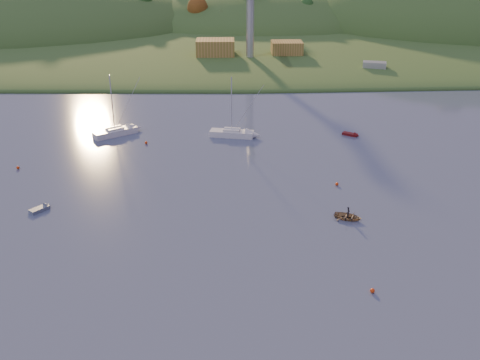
{
  "coord_description": "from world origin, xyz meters",
  "views": [
    {
      "loc": [
        -5.07,
        -34.59,
        33.93
      ],
      "look_at": [
        -3.18,
        35.26,
        2.25
      ],
      "focal_mm": 40.0,
      "sensor_mm": 36.0,
      "label": 1
    }
  ],
  "objects_px": {
    "canoe": "(348,216)",
    "red_tender": "(353,135)",
    "sailboat_far": "(232,133)",
    "grey_dinghy": "(43,208)",
    "sailboat_near": "(115,131)"
  },
  "relations": [
    {
      "from": "sailboat_far",
      "to": "grey_dinghy",
      "type": "distance_m",
      "value": 39.0
    },
    {
      "from": "canoe",
      "to": "grey_dinghy",
      "type": "bearing_deg",
      "value": 109.65
    },
    {
      "from": "red_tender",
      "to": "grey_dinghy",
      "type": "distance_m",
      "value": 56.74
    },
    {
      "from": "canoe",
      "to": "sailboat_near",
      "type": "bearing_deg",
      "value": 72.41
    },
    {
      "from": "sailboat_near",
      "to": "sailboat_far",
      "type": "relative_size",
      "value": 1.02
    },
    {
      "from": "sailboat_near",
      "to": "red_tender",
      "type": "height_order",
      "value": "sailboat_near"
    },
    {
      "from": "sailboat_near",
      "to": "grey_dinghy",
      "type": "bearing_deg",
      "value": -132.89
    },
    {
      "from": "red_tender",
      "to": "sailboat_far",
      "type": "bearing_deg",
      "value": -146.16
    },
    {
      "from": "sailboat_far",
      "to": "canoe",
      "type": "distance_m",
      "value": 35.99
    },
    {
      "from": "sailboat_far",
      "to": "sailboat_near",
      "type": "bearing_deg",
      "value": -172.31
    },
    {
      "from": "canoe",
      "to": "red_tender",
      "type": "relative_size",
      "value": 1.09
    },
    {
      "from": "grey_dinghy",
      "to": "sailboat_near",
      "type": "bearing_deg",
      "value": 31.86
    },
    {
      "from": "red_tender",
      "to": "grey_dinghy",
      "type": "xyz_separation_m",
      "value": [
        -49.07,
        -28.48,
        0.01
      ]
    },
    {
      "from": "canoe",
      "to": "grey_dinghy",
      "type": "distance_m",
      "value": 41.39
    },
    {
      "from": "sailboat_far",
      "to": "canoe",
      "type": "relative_size",
      "value": 3.13
    }
  ]
}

